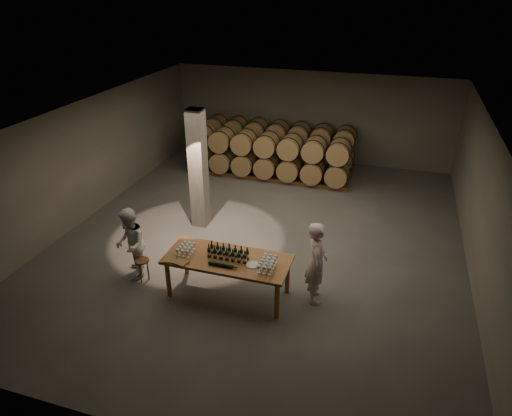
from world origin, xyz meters
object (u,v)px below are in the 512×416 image
(notebook_near, at_px, (181,262))
(stool, at_px, (142,264))
(person_man, at_px, (316,263))
(plate, at_px, (253,265))
(tasting_table, at_px, (228,262))
(person_woman, at_px, (130,244))
(bottle_cluster, at_px, (228,254))

(notebook_near, distance_m, stool, 1.28)
(person_man, bearing_deg, plate, 96.14)
(plate, height_order, notebook_near, notebook_near)
(tasting_table, xyz_separation_m, notebook_near, (-0.84, -0.45, 0.12))
(person_woman, bearing_deg, plate, 59.02)
(tasting_table, bearing_deg, person_man, 12.07)
(tasting_table, height_order, bottle_cluster, bottle_cluster)
(tasting_table, distance_m, notebook_near, 0.96)
(bottle_cluster, bearing_deg, notebook_near, -151.68)
(person_man, bearing_deg, bottle_cluster, 86.92)
(tasting_table, bearing_deg, plate, -8.42)
(stool, bearing_deg, plate, 0.48)
(person_man, bearing_deg, tasting_table, 87.19)
(tasting_table, bearing_deg, notebook_near, -151.94)
(tasting_table, xyz_separation_m, plate, (0.57, -0.08, 0.11))
(tasting_table, height_order, plate, plate)
(plate, height_order, person_woman, person_woman)
(bottle_cluster, distance_m, person_man, 1.81)
(tasting_table, height_order, notebook_near, notebook_near)
(person_woman, bearing_deg, tasting_table, 60.83)
(plate, bearing_deg, notebook_near, -165.55)
(tasting_table, relative_size, notebook_near, 9.48)
(tasting_table, relative_size, stool, 4.85)
(notebook_near, bearing_deg, person_man, 29.34)
(plate, bearing_deg, tasting_table, 171.58)
(notebook_near, distance_m, person_man, 2.75)
(bottle_cluster, xyz_separation_m, notebook_near, (-0.85, -0.46, -0.09))
(bottle_cluster, distance_m, plate, 0.58)
(bottle_cluster, height_order, notebook_near, bottle_cluster)
(stool, bearing_deg, tasting_table, 3.06)
(bottle_cluster, relative_size, person_woman, 0.51)
(stool, bearing_deg, bottle_cluster, 3.38)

